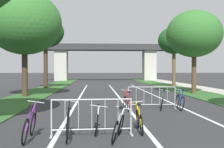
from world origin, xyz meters
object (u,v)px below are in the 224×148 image
Objects in this scene: crowd_barrier_second at (152,98)px; bicycle_purple_6 at (30,126)px; tree_right_oak_near at (174,41)px; bicycle_yellow_3 at (139,120)px; bicycle_blue_2 at (180,101)px; bicycle_red_4 at (127,102)px; tree_left_maple_mid at (46,33)px; crowd_barrier_nearest at (92,117)px; bicycle_green_7 at (162,102)px; tree_left_pine_near at (25,23)px; bicycle_silver_5 at (119,127)px; tree_right_oak_mid at (194,34)px; bicycle_white_0 at (97,120)px; bicycle_black_1 at (68,125)px.

crowd_barrier_second is 1.37× the size of bicycle_purple_6.
tree_right_oak_near is 3.78× the size of bicycle_yellow_3.
bicycle_red_4 is at bearing -176.14° from bicycle_blue_2.
tree_left_maple_mid is 13.11m from tree_right_oak_near.
crowd_barrier_nearest is 1.71m from bicycle_purple_6.
tree_right_oak_near is at bearing 86.55° from bicycle_green_7.
bicycle_silver_5 is (5.49, -12.14, -4.67)m from tree_left_pine_near.
tree_right_oak_mid reaches higher than bicycle_white_0.
tree_right_oak_mid reaches higher than tree_right_oak_near.
bicycle_yellow_3 is at bearing -60.91° from tree_left_pine_near.
bicycle_silver_5 is at bearing -74.93° from tree_left_maple_mid.
tree_left_pine_near reaches higher than tree_right_oak_near.
bicycle_green_7 is at bearing -179.53° from bicycle_blue_2.
tree_left_maple_mid reaches higher than bicycle_red_4.
bicycle_blue_2 is at bearing 41.60° from bicycle_purple_6.
tree_right_oak_mid is 16.57m from bicycle_black_1.
bicycle_red_4 is (0.12, 4.57, 0.01)m from bicycle_yellow_3.
bicycle_white_0 is 6.02m from bicycle_blue_2.
bicycle_yellow_3 is 1.05× the size of bicycle_silver_5.
tree_left_pine_near reaches higher than bicycle_white_0.
tree_right_oak_mid is at bearing 8.01° from tree_left_pine_near.
tree_left_pine_near is at bearing 121.46° from bicycle_yellow_3.
bicycle_green_7 is (3.23, 5.09, -0.15)m from crowd_barrier_nearest.
crowd_barrier_second is 5.75m from bicycle_white_0.
bicycle_black_1 is 1.00× the size of bicycle_green_7.
crowd_barrier_nearest is 6.48m from bicycle_blue_2.
tree_left_pine_near reaches higher than bicycle_silver_5.
bicycle_silver_5 reaches higher than bicycle_yellow_3.
bicycle_green_7 is at bearing 46.25° from bicycle_purple_6.
tree_right_oak_mid reaches higher than bicycle_yellow_3.
crowd_barrier_nearest is at bearing -111.04° from bicycle_red_4.
bicycle_silver_5 is at bearing -108.99° from crowd_barrier_second.
tree_right_oak_near is (13.07, 0.81, -0.66)m from tree_left_maple_mid.
bicycle_black_1 is 1.39m from bicycle_silver_5.
bicycle_purple_6 is (-5.71, -5.44, 0.00)m from bicycle_blue_2.
crowd_barrier_nearest reaches higher than bicycle_green_7.
bicycle_red_4 is 5.62m from bicycle_silver_5.
tree_left_maple_mid is 18.37m from bicycle_blue_2.
bicycle_blue_2 is (8.82, -6.56, -4.65)m from tree_left_pine_near.
tree_left_pine_near is 4.52× the size of bicycle_silver_5.
bicycle_black_1 is at bearing -71.03° from tree_left_pine_near.
tree_left_maple_mid is 4.48× the size of bicycle_silver_5.
bicycle_purple_6 is (-3.10, -0.86, 0.03)m from bicycle_yellow_3.
bicycle_blue_2 is at bearing -36.66° from tree_left_pine_near.
bicycle_red_4 is (6.32, -6.58, -4.67)m from tree_left_pine_near.
tree_right_oak_near is at bearing 78.93° from bicycle_blue_2.
bicycle_white_0 is 1.17m from bicycle_silver_5.
tree_left_pine_near is at bearing -89.28° from tree_left_maple_mid.
bicycle_blue_2 is 5.28m from bicycle_yellow_3.
bicycle_purple_6 reaches higher than bicycle_yellow_3.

